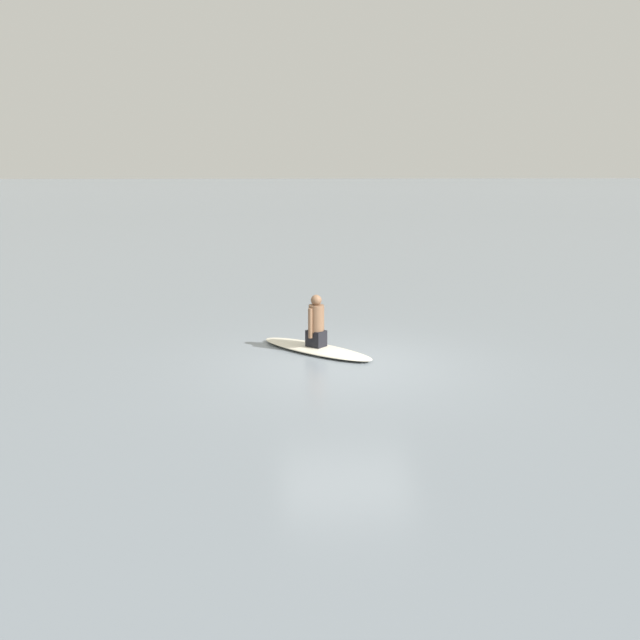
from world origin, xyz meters
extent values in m
plane|color=gray|center=(0.00, 0.00, 0.00)|extent=(400.00, 400.00, 0.00)
ellipsoid|color=silver|center=(0.97, 0.53, 0.06)|extent=(2.37, 2.45, 0.11)
cube|color=black|center=(0.97, 0.53, 0.27)|extent=(0.44, 0.44, 0.32)
cylinder|color=brown|center=(0.97, 0.53, 0.68)|extent=(0.42, 0.42, 0.53)
sphere|color=brown|center=(0.97, 0.53, 1.04)|extent=(0.21, 0.21, 0.21)
cylinder|color=brown|center=(0.84, 0.65, 0.61)|extent=(0.12, 0.12, 0.59)
cylinder|color=brown|center=(1.10, 0.40, 0.61)|extent=(0.12, 0.12, 0.59)
camera|label=1|loc=(-12.20, 1.33, 3.59)|focal=38.63mm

